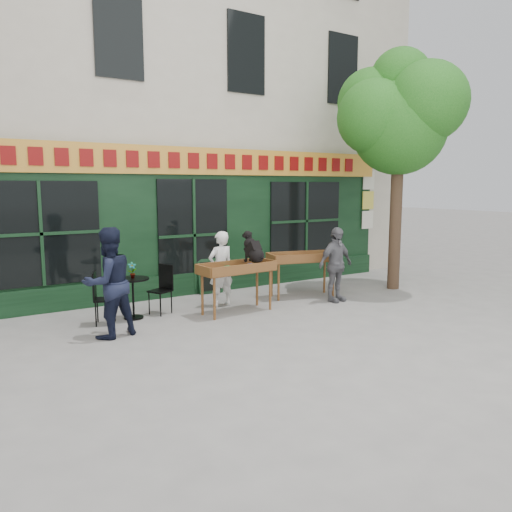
{
  "coord_description": "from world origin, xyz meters",
  "views": [
    {
      "loc": [
        -4.85,
        -7.85,
        2.46
      ],
      "look_at": [
        0.5,
        0.5,
        1.06
      ],
      "focal_mm": 35.0,
      "sensor_mm": 36.0,
      "label": 1
    }
  ],
  "objects_px": {
    "woman": "(221,269)",
    "dog": "(253,246)",
    "bistro_table": "(133,290)",
    "man_right": "(336,265)",
    "book_cart_center": "(237,271)",
    "book_cart_right": "(303,260)",
    "man_left": "(109,283)"
  },
  "relations": [
    {
      "from": "dog",
      "to": "bistro_table",
      "type": "relative_size",
      "value": 0.79
    },
    {
      "from": "man_right",
      "to": "woman",
      "type": "bearing_deg",
      "value": 151.04
    },
    {
      "from": "book_cart_right",
      "to": "woman",
      "type": "bearing_deg",
      "value": -172.05
    },
    {
      "from": "book_cart_center",
      "to": "bistro_table",
      "type": "xyz_separation_m",
      "value": [
        -1.86,
        0.65,
        -0.28
      ]
    },
    {
      "from": "dog",
      "to": "bistro_table",
      "type": "distance_m",
      "value": 2.43
    },
    {
      "from": "book_cart_right",
      "to": "man_right",
      "type": "relative_size",
      "value": 1.01
    },
    {
      "from": "bistro_table",
      "to": "book_cart_center",
      "type": "bearing_deg",
      "value": -19.25
    },
    {
      "from": "dog",
      "to": "book_cart_center",
      "type": "bearing_deg",
      "value": 168.14
    },
    {
      "from": "man_right",
      "to": "book_cart_center",
      "type": "bearing_deg",
      "value": 166.29
    },
    {
      "from": "woman",
      "to": "dog",
      "type": "bearing_deg",
      "value": 112.84
    },
    {
      "from": "book_cart_center",
      "to": "man_left",
      "type": "xyz_separation_m",
      "value": [
        -2.56,
        -0.25,
        0.08
      ]
    },
    {
      "from": "woman",
      "to": "book_cart_right",
      "type": "height_order",
      "value": "woman"
    },
    {
      "from": "dog",
      "to": "bistro_table",
      "type": "xyz_separation_m",
      "value": [
        -2.21,
        0.7,
        -0.75
      ]
    },
    {
      "from": "woman",
      "to": "bistro_table",
      "type": "distance_m",
      "value": 1.87
    },
    {
      "from": "book_cart_right",
      "to": "man_left",
      "type": "relative_size",
      "value": 0.89
    },
    {
      "from": "book_cart_center",
      "to": "dog",
      "type": "distance_m",
      "value": 0.59
    },
    {
      "from": "man_right",
      "to": "dog",
      "type": "bearing_deg",
      "value": 166.29
    },
    {
      "from": "dog",
      "to": "woman",
      "type": "xyz_separation_m",
      "value": [
        -0.35,
        0.7,
        -0.52
      ]
    },
    {
      "from": "book_cart_center",
      "to": "book_cart_right",
      "type": "distance_m",
      "value": 1.99
    },
    {
      "from": "man_right",
      "to": "man_left",
      "type": "relative_size",
      "value": 0.88
    },
    {
      "from": "dog",
      "to": "book_cart_right",
      "type": "relative_size",
      "value": 0.37
    },
    {
      "from": "book_cart_right",
      "to": "man_left",
      "type": "bearing_deg",
      "value": -156.96
    },
    {
      "from": "book_cart_right",
      "to": "man_right",
      "type": "height_order",
      "value": "man_right"
    },
    {
      "from": "dog",
      "to": "book_cart_right",
      "type": "bearing_deg",
      "value": 12.99
    },
    {
      "from": "book_cart_right",
      "to": "bistro_table",
      "type": "xyz_separation_m",
      "value": [
        -3.8,
        0.22,
        -0.28
      ]
    },
    {
      "from": "bistro_table",
      "to": "man_left",
      "type": "bearing_deg",
      "value": -127.87
    },
    {
      "from": "woman",
      "to": "man_right",
      "type": "xyz_separation_m",
      "value": [
        2.24,
        -0.97,
        0.02
      ]
    },
    {
      "from": "book_cart_right",
      "to": "bistro_table",
      "type": "distance_m",
      "value": 3.82
    },
    {
      "from": "book_cart_right",
      "to": "dog",
      "type": "bearing_deg",
      "value": -148.85
    },
    {
      "from": "book_cart_center",
      "to": "man_left",
      "type": "height_order",
      "value": "man_left"
    },
    {
      "from": "woman",
      "to": "book_cart_center",
      "type": "bearing_deg",
      "value": 86.27
    },
    {
      "from": "book_cart_right",
      "to": "man_right",
      "type": "distance_m",
      "value": 0.81
    }
  ]
}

